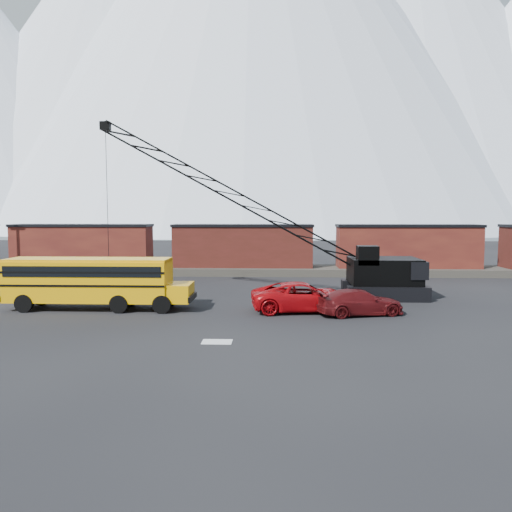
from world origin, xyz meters
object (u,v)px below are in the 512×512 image
at_px(maroon_suv, 360,302).
at_px(crawler_crane, 259,209).
at_px(school_bus, 95,281).
at_px(red_pickup, 304,297).

bearing_deg(maroon_suv, crawler_crane, 29.86).
bearing_deg(school_bus, crawler_crane, 28.11).
relative_size(school_bus, red_pickup, 1.82).
xyz_separation_m(school_bus, crawler_crane, (10.02, 5.35, 4.51)).
xyz_separation_m(maroon_suv, crawler_crane, (-6.18, 6.44, 5.55)).
bearing_deg(crawler_crane, red_pickup, -61.65).
relative_size(school_bus, crawler_crane, 0.50).
xyz_separation_m(school_bus, maroon_suv, (16.20, -1.09, -1.04)).
distance_m(school_bus, red_pickup, 12.99).
relative_size(school_bus, maroon_suv, 2.24).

